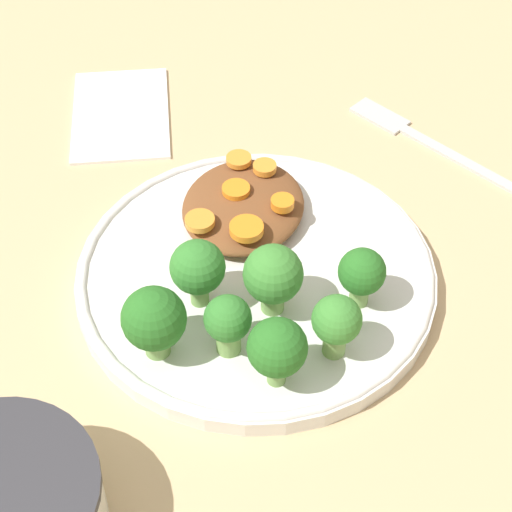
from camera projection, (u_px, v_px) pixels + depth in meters
The scene contains 18 objects.
ground_plane at pixel (256, 282), 0.65m from camera, with size 4.00×4.00×0.00m, color tan.
plate at pixel (256, 274), 0.64m from camera, with size 0.27×0.27×0.02m.
stew_mound at pixel (243, 206), 0.67m from camera, with size 0.11×0.09×0.02m, color brown.
broccoli_floret_0 at pixel (273, 276), 0.59m from camera, with size 0.04×0.04×0.06m.
broccoli_floret_1 at pixel (222, 321), 0.57m from camera, with size 0.03×0.03×0.05m.
broccoli_floret_2 at pixel (362, 274), 0.59m from camera, with size 0.03×0.03×0.05m.
broccoli_floret_3 at pixel (277, 349), 0.54m from camera, with size 0.04×0.04×0.06m.
broccoli_floret_4 at pixel (154, 320), 0.56m from camera, with size 0.04×0.04×0.06m.
broccoli_floret_5 at pixel (198, 269), 0.59m from camera, with size 0.04×0.04×0.06m.
broccoli_floret_6 at pixel (337, 322), 0.56m from camera, with size 0.03×0.03×0.05m.
carrot_slice_0 at pixel (247, 229), 0.63m from camera, with size 0.03×0.03×0.01m, color orange.
carrot_slice_1 at pixel (200, 221), 0.64m from camera, with size 0.02×0.02×0.01m, color orange.
carrot_slice_2 at pixel (236, 189), 0.66m from camera, with size 0.02×0.02×0.00m, color orange.
carrot_slice_3 at pixel (239, 159), 0.69m from camera, with size 0.02×0.02×0.00m, color orange.
carrot_slice_4 at pixel (265, 167), 0.68m from camera, with size 0.02×0.02×0.01m, color orange.
carrot_slice_5 at pixel (282, 203), 0.65m from camera, with size 0.02×0.02×0.01m, color orange.
fork at pixel (418, 136), 0.76m from camera, with size 0.10×0.16×0.01m.
napkin at pixel (121, 113), 0.79m from camera, with size 0.16×0.13×0.01m.
Camera 1 is at (-0.42, -0.11, 0.48)m, focal length 60.00 mm.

